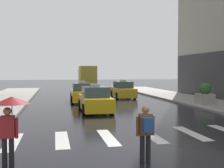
% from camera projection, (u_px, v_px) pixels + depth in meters
% --- Properties ---
extents(ground_plane, '(160.00, 160.00, 0.00)m').
position_uv_depth(ground_plane, '(185.00, 157.00, 8.42)').
color(ground_plane, black).
extents(crosswalk_markings, '(11.30, 2.80, 0.01)m').
position_uv_depth(crosswalk_markings, '(151.00, 135.00, 11.35)').
color(crosswalk_markings, silver).
rests_on(crosswalk_markings, ground).
extents(taxi_lead, '(1.94, 4.55, 1.80)m').
position_uv_depth(taxi_lead, '(95.00, 100.00, 18.19)').
color(taxi_lead, yellow).
rests_on(taxi_lead, ground).
extents(taxi_second, '(2.03, 4.58, 1.80)m').
position_uv_depth(taxi_second, '(82.00, 93.00, 23.83)').
color(taxi_second, gold).
rests_on(taxi_second, ground).
extents(taxi_third, '(2.02, 4.58, 1.80)m').
position_uv_depth(taxi_third, '(123.00, 90.00, 27.61)').
color(taxi_third, gold).
rests_on(taxi_third, ground).
extents(box_truck, '(2.43, 7.59, 3.35)m').
position_uv_depth(box_truck, '(87.00, 77.00, 40.32)').
color(box_truck, '#2D2D2D').
rests_on(box_truck, ground).
extents(pedestrian_with_umbrella, '(0.96, 0.96, 1.94)m').
position_uv_depth(pedestrian_with_umbrella, '(10.00, 112.00, 7.47)').
color(pedestrian_with_umbrella, black).
rests_on(pedestrian_with_umbrella, ground).
extents(pedestrian_with_backpack, '(0.55, 0.43, 1.65)m').
position_uv_depth(pedestrian_with_backpack, '(146.00, 130.00, 7.81)').
color(pedestrian_with_backpack, black).
rests_on(pedestrian_with_backpack, ground).
extents(planter_mid_block, '(1.10, 1.10, 1.60)m').
position_uv_depth(planter_mid_block, '(205.00, 95.00, 20.79)').
color(planter_mid_block, '#A8A399').
rests_on(planter_mid_block, curb_right).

